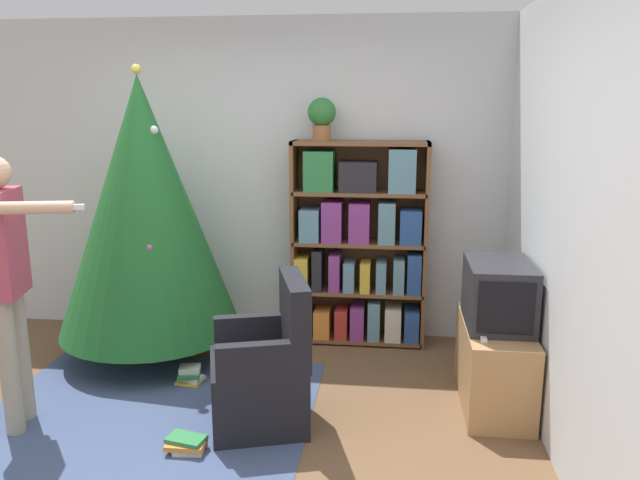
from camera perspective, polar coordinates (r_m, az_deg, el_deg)
The scene contains 14 objects.
ground_plane at distance 3.80m, azimuth -10.26°, elevation -18.43°, with size 14.00×14.00×0.00m, color brown.
wall_back at distance 5.24m, azimuth -4.48°, elevation 5.50°, with size 8.00×0.10×2.60m.
wall_right at distance 3.31m, azimuth 23.38°, elevation 0.29°, with size 0.10×8.00×2.60m.
area_rug at distance 4.16m, azimuth -16.07°, elevation -15.79°, with size 2.07×2.02×0.01m.
bookshelf at distance 5.00m, azimuth 3.52°, elevation -0.50°, with size 1.07×0.30×1.64m.
tv_stand at distance 4.29m, azimuth 15.62°, elevation -10.85°, with size 0.41×0.90×0.55m.
television at distance 4.12m, azimuth 16.01°, elevation -4.76°, with size 0.40×0.58×0.41m.
game_remote at distance 3.92m, azimuth 14.67°, elevation -8.58°, with size 0.04×0.12×0.02m.
christmas_tree at distance 4.82m, azimuth -15.72°, elevation 2.92°, with size 1.36×1.36×2.20m.
armchair at distance 3.89m, azimuth -5.08°, elevation -12.11°, with size 0.71×0.70×0.92m.
standing_person at distance 4.06m, azimuth -26.76°, elevation -2.56°, with size 0.69×0.46×1.65m.
potted_plant at distance 4.91m, azimuth 0.17°, elevation 11.28°, with size 0.22×0.22×0.33m.
book_pile_near_tree at distance 4.58m, azimuth -11.78°, elevation -12.01°, with size 0.20×0.19×0.12m.
book_pile_by_chair at distance 3.79m, azimuth -12.03°, elevation -17.80°, with size 0.24×0.17×0.09m.
Camera 1 is at (1.01, -3.10, 1.95)m, focal length 35.00 mm.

